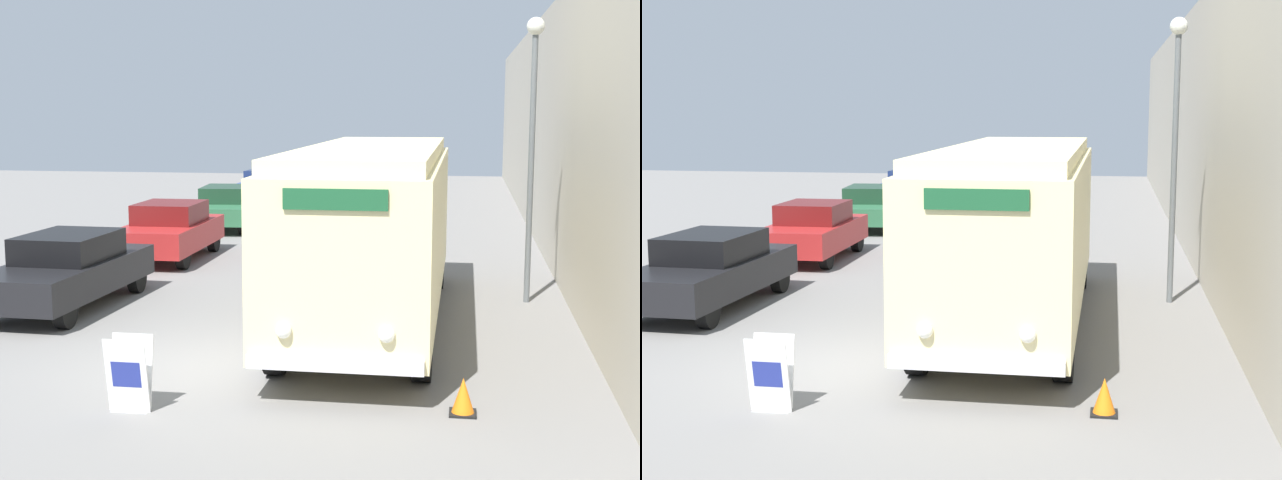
{
  "view_description": "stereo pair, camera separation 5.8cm",
  "coord_description": "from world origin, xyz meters",
  "views": [
    {
      "loc": [
        3.9,
        -12.97,
        4.04
      ],
      "look_at": [
        1.63,
        0.92,
        1.93
      ],
      "focal_mm": 50.0,
      "sensor_mm": 36.0,
      "label": 1
    },
    {
      "loc": [
        3.96,
        -12.96,
        4.04
      ],
      "look_at": [
        1.63,
        0.92,
        1.93
      ],
      "focal_mm": 50.0,
      "sensor_mm": 36.0,
      "label": 2
    }
  ],
  "objects": [
    {
      "name": "parked_car_near",
      "position": [
        -4.01,
        3.7,
        0.77
      ],
      "size": [
        2.04,
        4.76,
        1.5
      ],
      "rotation": [
        0.0,
        0.0,
        -0.04
      ],
      "color": "black",
      "rests_on": "ground_plane"
    },
    {
      "name": "parked_car_mid",
      "position": [
        -3.84,
        9.57,
        0.77
      ],
      "size": [
        1.91,
        4.21,
        1.51
      ],
      "rotation": [
        0.0,
        0.0,
        0.01
      ],
      "color": "black",
      "rests_on": "ground_plane"
    },
    {
      "name": "traffic_cone",
      "position": [
        3.95,
        -1.49,
        0.24
      ],
      "size": [
        0.36,
        0.36,
        0.5
      ],
      "color": "black",
      "rests_on": "ground_plane"
    },
    {
      "name": "sign_board",
      "position": [
        -0.45,
        -2.08,
        0.5
      ],
      "size": [
        0.57,
        0.38,
        1.03
      ],
      "color": "gray",
      "rests_on": "ground_plane"
    },
    {
      "name": "parked_car_far",
      "position": [
        -3.97,
        15.88,
        0.72
      ],
      "size": [
        2.27,
        4.71,
        1.39
      ],
      "rotation": [
        0.0,
        0.0,
        0.09
      ],
      "color": "black",
      "rests_on": "ground_plane"
    },
    {
      "name": "ground_plane",
      "position": [
        0.0,
        0.0,
        0.0
      ],
      "size": [
        80.0,
        80.0,
        0.0
      ],
      "primitive_type": "plane",
      "color": "slate"
    },
    {
      "name": "vintage_bus",
      "position": [
        2.23,
        3.35,
        1.88
      ],
      "size": [
        2.53,
        9.87,
        3.33
      ],
      "color": "black",
      "rests_on": "ground_plane"
    },
    {
      "name": "streetlamp",
      "position": [
        5.23,
        5.67,
        3.82
      ],
      "size": [
        0.36,
        0.36,
        5.81
      ],
      "color": "#595E60",
      "rests_on": "ground_plane"
    },
    {
      "name": "parked_car_distant",
      "position": [
        -4.14,
        22.84,
        0.75
      ],
      "size": [
        1.97,
        4.54,
        1.47
      ],
      "rotation": [
        0.0,
        0.0,
        -0.04
      ],
      "color": "black",
      "rests_on": "ground_plane"
    },
    {
      "name": "building_wall_right",
      "position": [
        6.2,
        10.0,
        3.35
      ],
      "size": [
        0.3,
        60.0,
        6.71
      ],
      "color": "beige",
      "rests_on": "ground_plane"
    }
  ]
}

